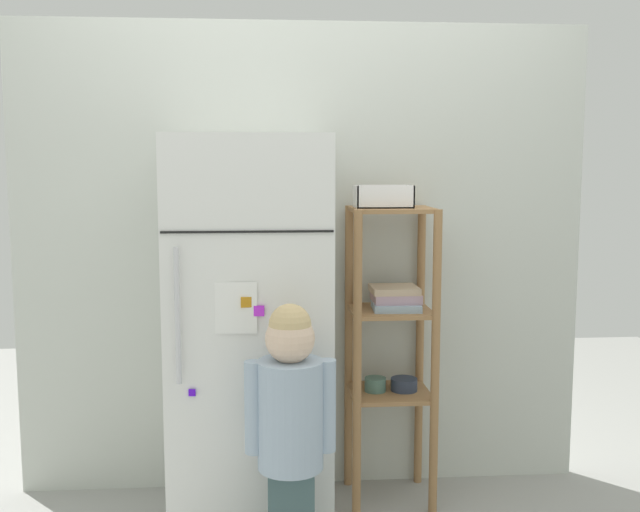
{
  "coord_description": "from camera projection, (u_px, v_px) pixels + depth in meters",
  "views": [
    {
      "loc": [
        -0.18,
        -2.9,
        1.45
      ],
      "look_at": [
        0.05,
        0.02,
        1.09
      ],
      "focal_mm": 41.27,
      "sensor_mm": 36.0,
      "label": 1
    }
  ],
  "objects": [
    {
      "name": "kitchen_wall_back",
      "position": [
        303.0,
        260.0,
        3.28
      ],
      "size": [
        2.52,
        0.03,
        2.07
      ],
      "primitive_type": "cube",
      "color": "silver",
      "rests_on": "ground"
    },
    {
      "name": "pantry_shelf_unit",
      "position": [
        391.0,
        329.0,
        3.15
      ],
      "size": [
        0.36,
        0.33,
        1.28
      ],
      "color": "#9E7247",
      "rests_on": "ground"
    },
    {
      "name": "fruit_bin",
      "position": [
        382.0,
        199.0,
        3.07
      ],
      "size": [
        0.24,
        0.16,
        0.09
      ],
      "color": "white",
      "rests_on": "pantry_shelf_unit"
    },
    {
      "name": "refrigerator",
      "position": [
        250.0,
        332.0,
        2.96
      ],
      "size": [
        0.63,
        0.63,
        1.57
      ],
      "color": "white",
      "rests_on": "ground"
    },
    {
      "name": "child_standing",
      "position": [
        290.0,
        414.0,
        2.55
      ],
      "size": [
        0.32,
        0.23,
        0.98
      ],
      "color": "#425D5F",
      "rests_on": "ground"
    }
  ]
}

